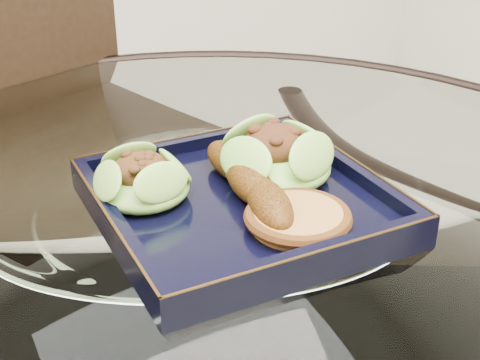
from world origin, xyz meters
name	(u,v)px	position (x,y,z in m)	size (l,w,h in m)	color
dining_table	(203,344)	(0.00, 0.00, 0.60)	(1.13, 1.13, 0.77)	white
dining_chair	(62,218)	(-0.06, 0.38, 0.58)	(0.57, 0.57, 1.03)	black
navy_plate	(240,207)	(0.04, -0.02, 0.77)	(0.27, 0.27, 0.02)	black
lettuce_wrap_left	(143,183)	(-0.05, 0.03, 0.80)	(0.09, 0.09, 0.03)	#539D2D
lettuce_wrap_right	(277,160)	(0.09, 0.01, 0.80)	(0.11, 0.11, 0.04)	#5EA931
roasted_plantain	(250,182)	(0.05, -0.02, 0.80)	(0.18, 0.04, 0.03)	#68380B
crumb_patty	(298,219)	(0.06, -0.09, 0.79)	(0.09, 0.09, 0.02)	#C17940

